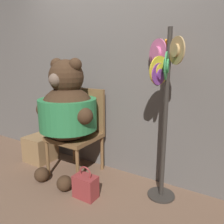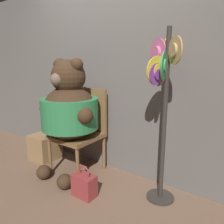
# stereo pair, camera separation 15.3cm
# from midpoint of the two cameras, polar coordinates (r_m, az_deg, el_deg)

# --- Properties ---
(ground_plane) EXTENTS (14.00, 14.00, 0.00)m
(ground_plane) POSITION_cam_midpoint_polar(r_m,az_deg,el_deg) (2.62, -4.85, -18.60)
(ground_plane) COLOR brown
(wall_back) EXTENTS (8.00, 0.10, 2.36)m
(wall_back) POSITION_cam_midpoint_polar(r_m,az_deg,el_deg) (2.70, 2.74, 8.95)
(wall_back) COLOR #66605B
(wall_back) RESTS_ON ground_plane
(chair) EXTENTS (0.53, 0.54, 1.04)m
(chair) POSITION_cam_midpoint_polar(r_m,az_deg,el_deg) (2.78, -6.30, -4.06)
(chair) COLOR brown
(chair) RESTS_ON ground_plane
(teddy_bear) EXTENTS (0.81, 0.71, 1.41)m
(teddy_bear) POSITION_cam_midpoint_polar(r_m,az_deg,el_deg) (2.59, -9.44, 0.60)
(teddy_bear) COLOR #3D2819
(teddy_bear) RESTS_ON ground_plane
(hat_display_rack) EXTENTS (0.44, 0.55, 1.67)m
(hat_display_rack) POSITION_cam_midpoint_polar(r_m,az_deg,el_deg) (2.09, 15.24, 4.98)
(hat_display_rack) COLOR #332D28
(hat_display_rack) RESTS_ON ground_plane
(handbag_on_ground) EXTENTS (0.24, 0.15, 0.34)m
(handbag_on_ground) POSITION_cam_midpoint_polar(r_m,az_deg,el_deg) (2.39, -5.35, -18.51)
(handbag_on_ground) COLOR maroon
(handbag_on_ground) RESTS_ON ground_plane
(wooden_crate) EXTENTS (0.36, 0.36, 0.36)m
(wooden_crate) POSITION_cam_midpoint_polar(r_m,az_deg,el_deg) (3.31, -15.83, -8.67)
(wooden_crate) COLOR #937047
(wooden_crate) RESTS_ON ground_plane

